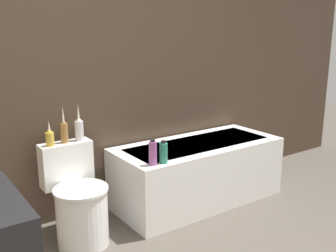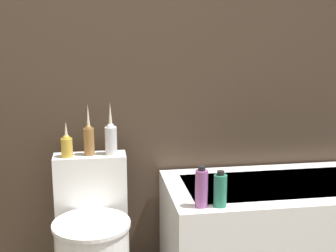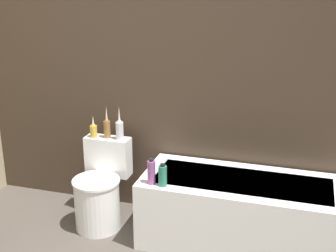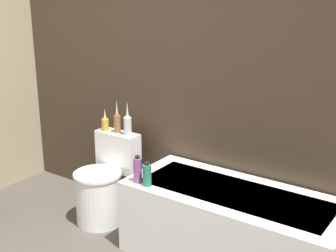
# 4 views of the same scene
# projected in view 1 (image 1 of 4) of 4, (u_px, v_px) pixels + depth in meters

# --- Properties ---
(wall_back_tiled) EXTENTS (6.40, 0.06, 2.60)m
(wall_back_tiled) POSITION_uv_depth(u_px,v_px,m) (91.00, 56.00, 3.10)
(wall_back_tiled) COLOR #423326
(wall_back_tiled) RESTS_ON ground_plane
(bathtub) EXTENTS (1.50, 0.65, 0.53)m
(bathtub) POSITION_uv_depth(u_px,v_px,m) (198.00, 172.00, 3.50)
(bathtub) COLOR white
(bathtub) RESTS_ON ground
(toilet) EXTENTS (0.38, 0.52, 0.70)m
(toilet) POSITION_uv_depth(u_px,v_px,m) (78.00, 203.00, 2.82)
(toilet) COLOR white
(toilet) RESTS_ON ground
(vase_gold) EXTENTS (0.06, 0.06, 0.19)m
(vase_gold) POSITION_uv_depth(u_px,v_px,m) (50.00, 137.00, 2.78)
(vase_gold) COLOR gold
(vase_gold) RESTS_ON toilet
(vase_silver) EXTENTS (0.06, 0.06, 0.27)m
(vase_silver) POSITION_uv_depth(u_px,v_px,m) (64.00, 131.00, 2.85)
(vase_silver) COLOR olive
(vase_silver) RESTS_ON toilet
(vase_bronze) EXTENTS (0.06, 0.06, 0.28)m
(vase_bronze) POSITION_uv_depth(u_px,v_px,m) (79.00, 128.00, 2.91)
(vase_bronze) COLOR silver
(vase_bronze) RESTS_ON toilet
(shampoo_bottle_tall) EXTENTS (0.06, 0.06, 0.20)m
(shampoo_bottle_tall) POSITION_uv_depth(u_px,v_px,m) (153.00, 153.00, 2.87)
(shampoo_bottle_tall) COLOR #8C4C8C
(shampoo_bottle_tall) RESTS_ON bathtub
(shampoo_bottle_short) EXTENTS (0.06, 0.06, 0.17)m
(shampoo_bottle_short) POSITION_uv_depth(u_px,v_px,m) (163.00, 153.00, 2.92)
(shampoo_bottle_short) COLOR #267259
(shampoo_bottle_short) RESTS_ON bathtub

